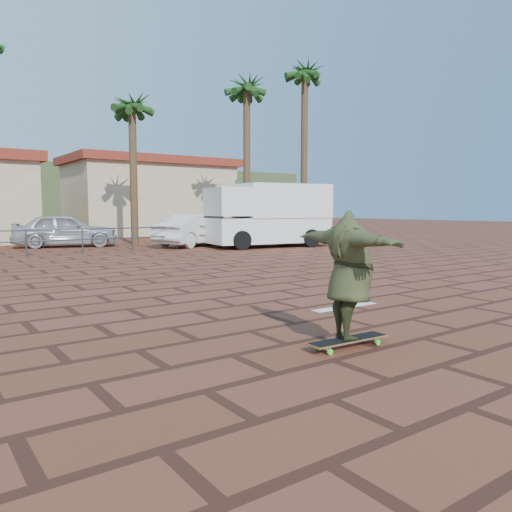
{
  "coord_description": "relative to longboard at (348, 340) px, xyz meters",
  "views": [
    {
      "loc": [
        -5.62,
        -7.37,
        1.74
      ],
      "look_at": [
        0.06,
        0.61,
        0.8
      ],
      "focal_mm": 35.0,
      "sensor_mm": 36.0,
      "label": 1
    }
  ],
  "objects": [
    {
      "name": "car_silver",
      "position": [
        1.56,
        19.06,
        0.67
      ],
      "size": [
        4.8,
        2.99,
        1.53
      ],
      "primitive_type": "imported",
      "rotation": [
        0.0,
        0.0,
        1.28
      ],
      "color": "#A6A8AD",
      "rests_on": "ground"
    },
    {
      "name": "palm_right",
      "position": [
        10.14,
        17.06,
        7.49
      ],
      "size": [
        2.4,
        2.4,
        9.05
      ],
      "color": "brown",
      "rests_on": "ground"
    },
    {
      "name": "longboard",
      "position": [
        0.0,
        0.0,
        0.0
      ],
      "size": [
        1.17,
        0.31,
        0.11
      ],
      "rotation": [
        0.0,
        0.0,
        -0.05
      ],
      "color": "olive",
      "rests_on": "ground"
    },
    {
      "name": "car_white",
      "position": [
        6.54,
        16.06,
        0.64
      ],
      "size": [
        4.69,
        3.39,
        1.47
      ],
      "primitive_type": "imported",
      "rotation": [
        0.0,
        0.0,
        2.04
      ],
      "color": "silver",
      "rests_on": "ground"
    },
    {
      "name": "palm_center",
      "position": [
        4.64,
        18.56,
        6.27
      ],
      "size": [
        2.4,
        2.4,
        7.75
      ],
      "color": "brown",
      "rests_on": "ground"
    },
    {
      "name": "ground",
      "position": [
        1.14,
        3.06,
        -0.09
      ],
      "size": [
        120.0,
        120.0,
        0.0
      ],
      "primitive_type": "plane",
      "color": "brown",
      "rests_on": "ground"
    },
    {
      "name": "building_east",
      "position": [
        9.14,
        27.06,
        2.44
      ],
      "size": [
        10.6,
        6.6,
        5.0
      ],
      "color": "beige",
      "rests_on": "ground"
    },
    {
      "name": "skateboarder",
      "position": [
        -0.0,
        -0.0,
        0.82
      ],
      "size": [
        0.84,
        2.03,
        1.6
      ],
      "primitive_type": "imported",
      "rotation": [
        0.0,
        0.0,
        1.41
      ],
      "color": "#383E21",
      "rests_on": "longboard"
    },
    {
      "name": "paint_stripe",
      "position": [
        1.84,
        1.86,
        -0.09
      ],
      "size": [
        1.4,
        0.22,
        0.01
      ],
      "primitive_type": "cube",
      "color": "white",
      "rests_on": "ground"
    },
    {
      "name": "palm_far_right",
      "position": [
        13.14,
        16.06,
        8.42
      ],
      "size": [
        2.4,
        2.4,
        10.05
      ],
      "color": "brown",
      "rests_on": "ground"
    },
    {
      "name": "street_sign",
      "position": [
        11.51,
        15.06,
        1.52
      ],
      "size": [
        0.47,
        0.08,
        2.3
      ],
      "rotation": [
        0.0,
        0.0,
        -0.09
      ],
      "color": "gray",
      "rests_on": "ground"
    },
    {
      "name": "campervan",
      "position": [
        9.11,
        13.78,
        1.39
      ],
      "size": [
        5.73,
        3.11,
        2.82
      ],
      "rotation": [
        0.0,
        0.0,
        -0.16
      ],
      "color": "white",
      "rests_on": "ground"
    },
    {
      "name": "guardrail",
      "position": [
        1.14,
        15.06,
        0.59
      ],
      "size": [
        24.06,
        0.06,
        1.0
      ],
      "color": "#47494F",
      "rests_on": "ground"
    }
  ]
}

